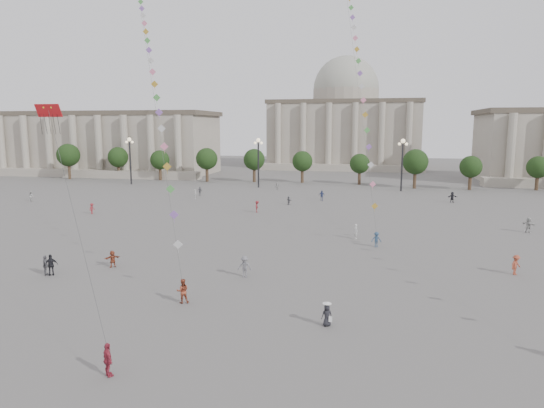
# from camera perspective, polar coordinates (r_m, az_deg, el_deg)

# --- Properties ---
(ground) EXTENTS (360.00, 360.00, 0.00)m
(ground) POSITION_cam_1_polar(r_m,az_deg,el_deg) (35.43, -3.88, -12.62)
(ground) COLOR #5D5B58
(ground) RESTS_ON ground
(hall_west) EXTENTS (84.00, 26.22, 17.20)m
(hall_west) POSITION_cam_1_polar(r_m,az_deg,el_deg) (151.11, -22.28, 6.67)
(hall_west) COLOR gray
(hall_west) RESTS_ON ground
(hall_central) EXTENTS (48.30, 34.30, 35.50)m
(hall_central) POSITION_cam_1_polar(r_m,az_deg,el_deg) (161.16, 8.57, 9.41)
(hall_central) COLOR gray
(hall_central) RESTS_ON ground
(tree_row) EXTENTS (137.12, 5.12, 8.00)m
(tree_row) POSITION_cam_1_polar(r_m,az_deg,el_deg) (110.32, 6.99, 5.04)
(tree_row) COLOR #3B291D
(tree_row) RESTS_ON ground
(lamp_post_far_west) EXTENTS (2.00, 0.90, 10.65)m
(lamp_post_far_west) POSITION_cam_1_polar(r_m,az_deg,el_deg) (115.24, -16.38, 5.88)
(lamp_post_far_west) COLOR #262628
(lamp_post_far_west) RESTS_ON ground
(lamp_post_mid_west) EXTENTS (2.00, 0.90, 10.65)m
(lamp_post_mid_west) POSITION_cam_1_polar(r_m,az_deg,el_deg) (104.62, -1.62, 5.96)
(lamp_post_mid_west) COLOR #262628
(lamp_post_mid_west) RESTS_ON ground
(lamp_post_mid_east) EXTENTS (2.00, 0.90, 10.65)m
(lamp_post_mid_east) POSITION_cam_1_polar(r_m,az_deg,el_deg) (102.04, 15.10, 5.57)
(lamp_post_mid_east) COLOR #262628
(lamp_post_mid_east) RESTS_ON ground
(person_crowd_0) EXTENTS (1.12, 0.56, 1.84)m
(person_crowd_0) POSITION_cam_1_polar(r_m,az_deg,el_deg) (86.87, 5.87, 1.00)
(person_crowd_0) COLOR navy
(person_crowd_0) RESTS_ON ground
(person_crowd_1) EXTENTS (1.13, 1.13, 1.85)m
(person_crowd_1) POSITION_cam_1_polar(r_m,az_deg,el_deg) (95.43, -26.46, 0.82)
(person_crowd_1) COLOR #B6B6B2
(person_crowd_1) RESTS_ON ground
(person_crowd_2) EXTENTS (0.75, 1.13, 1.64)m
(person_crowd_2) POSITION_cam_1_polar(r_m,az_deg,el_deg) (78.17, -20.42, -0.51)
(person_crowd_2) COLOR maroon
(person_crowd_2) RESTS_ON ground
(person_crowd_4) EXTENTS (1.47, 0.95, 1.51)m
(person_crowd_4) POSITION_cam_1_polar(r_m,az_deg,el_deg) (101.23, 0.56, 2.11)
(person_crowd_4) COLOR #B1B0AD
(person_crowd_4) RESTS_ON ground
(person_crowd_6) EXTENTS (1.26, 0.74, 1.92)m
(person_crowd_6) POSITION_cam_1_polar(r_m,az_deg,el_deg) (42.89, -3.24, -7.36)
(person_crowd_6) COLOR slate
(person_crowd_6) RESTS_ON ground
(person_crowd_7) EXTENTS (1.71, 1.58, 1.91)m
(person_crowd_7) POSITION_cam_1_polar(r_m,az_deg,el_deg) (68.43, 27.95, -2.19)
(person_crowd_7) COLOR #B5B6B1
(person_crowd_7) RESTS_ON ground
(person_crowd_8) EXTENTS (1.31, 1.30, 1.82)m
(person_crowd_8) POSITION_cam_1_polar(r_m,az_deg,el_deg) (48.64, 26.77, -6.41)
(person_crowd_8) COLOR #9F422B
(person_crowd_8) RESTS_ON ground
(person_crowd_9) EXTENTS (1.82, 0.99, 1.87)m
(person_crowd_9) POSITION_cam_1_polar(r_m,az_deg,el_deg) (89.88, 20.44, 0.75)
(person_crowd_9) COLOR black
(person_crowd_9) RESTS_ON ground
(person_crowd_10) EXTENTS (0.61, 0.72, 1.68)m
(person_crowd_10) POSITION_cam_1_polar(r_m,az_deg,el_deg) (90.00, -9.02, 1.17)
(person_crowd_10) COLOR #B8B8B4
(person_crowd_10) RESTS_ON ground
(person_crowd_12) EXTENTS (1.24, 1.32, 1.48)m
(person_crowd_12) POSITION_cam_1_polar(r_m,az_deg,el_deg) (81.90, 1.98, 0.42)
(person_crowd_12) COLOR slate
(person_crowd_12) RESTS_ON ground
(person_crowd_13) EXTENTS (0.63, 0.76, 1.79)m
(person_crowd_13) POSITION_cam_1_polar(r_m,az_deg,el_deg) (57.91, 9.85, -3.20)
(person_crowd_13) COLOR silver
(person_crowd_13) RESTS_ON ground
(person_crowd_16) EXTENTS (1.01, 0.42, 1.72)m
(person_crowd_16) POSITION_cam_1_polar(r_m,az_deg,el_deg) (93.54, -8.49, 1.49)
(person_crowd_16) COLOR slate
(person_crowd_16) RESTS_ON ground
(person_crowd_17) EXTENTS (0.84, 1.26, 1.82)m
(person_crowd_17) POSITION_cam_1_polar(r_m,az_deg,el_deg) (74.59, -1.77, -0.30)
(person_crowd_17) COLOR maroon
(person_crowd_17) RESTS_ON ground
(tourist_0) EXTENTS (1.12, 1.05, 1.86)m
(tourist_0) POSITION_cam_1_polar(r_m,az_deg,el_deg) (28.22, -18.74, -16.97)
(tourist_0) COLOR #A12B3E
(tourist_0) RESTS_ON ground
(tourist_2) EXTENTS (1.40, 1.36, 1.60)m
(tourist_2) POSITION_cam_1_polar(r_m,az_deg,el_deg) (48.22, -18.25, -6.15)
(tourist_2) COLOR brown
(tourist_2) RESTS_ON ground
(tourist_3) EXTENTS (1.09, 1.05, 1.82)m
(tourist_3) POSITION_cam_1_polar(r_m,az_deg,el_deg) (47.76, -25.10, -6.56)
(tourist_3) COLOR slate
(tourist_3) RESTS_ON ground
(tourist_4) EXTENTS (1.19, 1.03, 1.92)m
(tourist_4) POSITION_cam_1_polar(r_m,az_deg,el_deg) (47.51, -24.55, -6.54)
(tourist_4) COLOR black
(tourist_4) RESTS_ON ground
(kite_flyer_0) EXTENTS (1.12, 1.02, 1.86)m
(kite_flyer_0) POSITION_cam_1_polar(r_m,az_deg,el_deg) (37.44, -10.47, -10.02)
(kite_flyer_0) COLOR brown
(kite_flyer_0) RESTS_ON ground
(kite_flyer_1) EXTENTS (1.15, 0.72, 1.70)m
(kite_flyer_1) POSITION_cam_1_polar(r_m,az_deg,el_deg) (54.46, 12.18, -4.10)
(kite_flyer_1) COLOR navy
(kite_flyer_1) RESTS_ON ground
(hat_person) EXTENTS (0.86, 0.74, 1.69)m
(hat_person) POSITION_cam_1_polar(r_m,az_deg,el_deg) (33.08, 6.48, -12.78)
(hat_person) COLOR black
(hat_person) RESTS_ON ground
(dragon_kite) EXTENTS (7.27, 7.04, 22.30)m
(dragon_kite) POSITION_cam_1_polar(r_m,az_deg,el_deg) (43.31, -24.68, 8.88)
(dragon_kite) COLOR red
(dragon_kite) RESTS_ON ground
(kite_train_west) EXTENTS (26.27, 45.73, 66.51)m
(kite_train_west) POSITION_cam_1_polar(r_m,az_deg,el_deg) (64.19, -14.43, 17.54)
(kite_train_west) COLOR #3F3F3F
(kite_train_west) RESTS_ON ground
(kite_train_mid) EXTENTS (9.18, 39.73, 66.03)m
(kite_train_mid) POSITION_cam_1_polar(r_m,az_deg,el_deg) (76.06, 9.20, 21.68)
(kite_train_mid) COLOR #3F3F3F
(kite_train_mid) RESTS_ON ground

